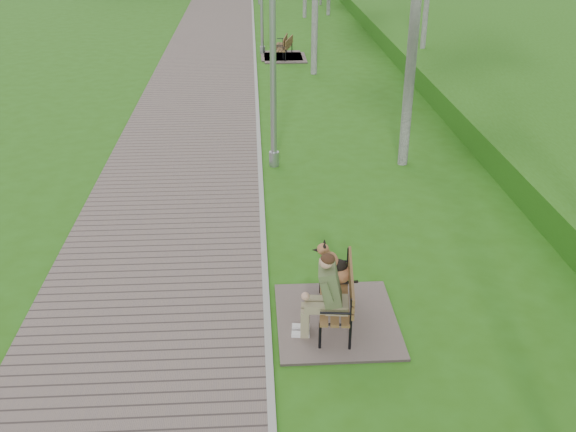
{
  "coord_description": "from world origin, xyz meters",
  "views": [
    {
      "loc": [
        -0.13,
        -8.84,
        5.53
      ],
      "look_at": [
        0.37,
        0.03,
        1.05
      ],
      "focal_mm": 40.0,
      "sensor_mm": 36.0,
      "label": 1
    }
  ],
  "objects": [
    {
      "name": "bench_main",
      "position": [
        0.91,
        -1.34,
        0.42
      ],
      "size": [
        1.72,
        1.91,
        1.5
      ],
      "color": "#72615C",
      "rests_on": "ground"
    },
    {
      "name": "kerb",
      "position": [
        0.0,
        21.5,
        0.03
      ],
      "size": [
        0.1,
        67.0,
        0.05
      ],
      "primitive_type": "cube",
      "color": "#999993",
      "rests_on": "ground"
    },
    {
      "name": "ground",
      "position": [
        0.0,
        0.0,
        0.0
      ],
      "size": [
        120.0,
        120.0,
        0.0
      ],
      "primitive_type": "plane",
      "color": "#2C6313",
      "rests_on": "ground"
    },
    {
      "name": "bench_second",
      "position": [
        0.97,
        15.59,
        0.17
      ],
      "size": [
        1.54,
        1.71,
        0.95
      ],
      "color": "#72615C",
      "rests_on": "ground"
    },
    {
      "name": "walkway",
      "position": [
        -1.75,
        21.5,
        0.02
      ],
      "size": [
        3.5,
        67.0,
        0.04
      ],
      "primitive_type": "cube",
      "color": "#72615C",
      "rests_on": "ground"
    },
    {
      "name": "lamp_post_near",
      "position": [
        0.32,
        4.68,
        2.73
      ],
      "size": [
        0.23,
        0.23,
        5.84
      ],
      "color": "#92959A",
      "rests_on": "ground"
    },
    {
      "name": "embankment",
      "position": [
        12.0,
        20.0,
        0.0
      ],
      "size": [
        14.0,
        70.0,
        1.6
      ],
      "primitive_type": "cube",
      "color": "#347D1F",
      "rests_on": "ground"
    },
    {
      "name": "bench_third",
      "position": [
        1.1,
        15.26,
        0.17
      ],
      "size": [
        1.56,
        1.73,
        0.96
      ],
      "color": "#72615C",
      "rests_on": "ground"
    }
  ]
}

